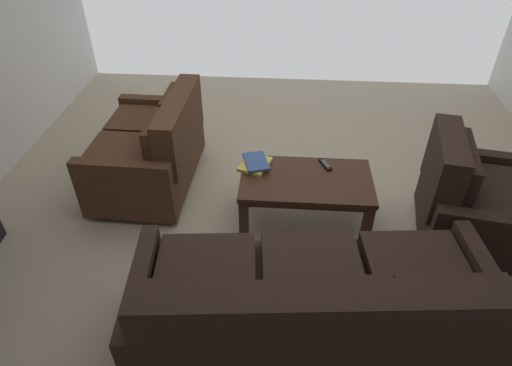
{
  "coord_description": "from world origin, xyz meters",
  "views": [
    {
      "loc": [
        0.02,
        2.63,
        2.42
      ],
      "look_at": [
        0.18,
        0.55,
        0.83
      ],
      "focal_mm": 30.25,
      "sensor_mm": 36.0,
      "label": 1
    }
  ],
  "objects": [
    {
      "name": "tv_remote",
      "position": [
        -0.32,
        -0.22,
        0.46
      ],
      "size": [
        0.1,
        0.16,
        0.02
      ],
      "color": "black",
      "rests_on": "coffee_table"
    },
    {
      "name": "sofa_main",
      "position": [
        -0.19,
        1.11,
        0.37
      ],
      "size": [
        2.11,
        1.04,
        0.87
      ],
      "color": "black",
      "rests_on": "ground"
    },
    {
      "name": "armchair_side",
      "position": [
        -1.43,
        0.1,
        0.37
      ],
      "size": [
        1.03,
        1.02,
        0.9
      ],
      "color": "black",
      "rests_on": "ground"
    },
    {
      "name": "ground_plane",
      "position": [
        0.0,
        0.0,
        -0.0
      ],
      "size": [
        5.38,
        5.77,
        0.01
      ],
      "primitive_type": "cube",
      "color": "#B7A88E"
    },
    {
      "name": "loveseat_near",
      "position": [
        1.16,
        -0.47,
        0.37
      ],
      "size": [
        0.84,
        1.21,
        0.86
      ],
      "color": "black",
      "rests_on": "ground"
    },
    {
      "name": "coffee_table",
      "position": [
        -0.17,
        -0.03,
        0.38
      ],
      "size": [
        1.01,
        0.58,
        0.45
      ],
      "color": "#3D2316",
      "rests_on": "ground"
    },
    {
      "name": "book_stack",
      "position": [
        0.23,
        -0.17,
        0.47
      ],
      "size": [
        0.28,
        0.31,
        0.05
      ],
      "color": "#E0CC4C",
      "rests_on": "coffee_table"
    }
  ]
}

